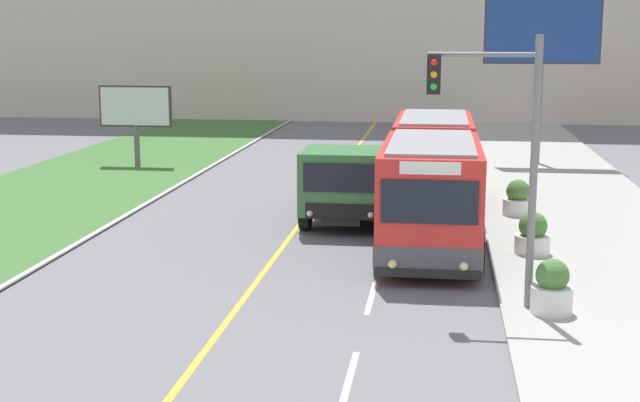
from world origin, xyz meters
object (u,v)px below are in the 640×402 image
object	(u,v)px
billboard_large	(542,38)
planter_round_second	(533,235)
dump_truck	(348,184)
planter_round_third	(518,199)
billboard_small	(136,109)
city_bus	(432,178)
planter_round_near	(552,289)
traffic_light_mast	(502,137)

from	to	relation	value
billboard_large	planter_round_second	distance (m)	17.47
dump_truck	planter_round_third	distance (m)	5.46
billboard_small	planter_round_third	bearing A→B (deg)	-30.04
dump_truck	planter_round_third	bearing A→B (deg)	17.12
planter_round_second	planter_round_third	size ratio (longest dim) A/B	0.98
city_bus	planter_round_second	size ratio (longest dim) A/B	11.57
planter_round_third	billboard_large	bearing A→B (deg)	81.42
billboard_large	planter_round_second	bearing A→B (deg)	-96.11
dump_truck	planter_round_near	world-z (taller)	dump_truck
planter_round_third	billboard_small	bearing A→B (deg)	149.96
traffic_light_mast	planter_round_near	distance (m)	3.25
traffic_light_mast	planter_round_near	bearing A→B (deg)	-17.79
dump_truck	planter_round_near	bearing A→B (deg)	-58.96
dump_truck	billboard_small	distance (m)	14.79
dump_truck	planter_round_second	distance (m)	6.22
traffic_light_mast	planter_round_second	xyz separation A→B (m)	(1.19, 4.65, -3.06)
billboard_small	traffic_light_mast	bearing A→B (deg)	-52.54
traffic_light_mast	billboard_large	world-z (taller)	billboard_large
city_bus	planter_round_third	distance (m)	3.53
dump_truck	planter_round_third	size ratio (longest dim) A/B	5.47
city_bus	planter_round_near	xyz separation A→B (m)	(2.53, -7.90, -0.96)
billboard_small	planter_round_second	size ratio (longest dim) A/B	3.16
city_bus	planter_round_second	world-z (taller)	city_bus
billboard_large	planter_round_third	distance (m)	12.77
city_bus	billboard_large	size ratio (longest dim) A/B	1.79
city_bus	dump_truck	xyz separation A→B (m)	(-2.53, 0.51, -0.33)
billboard_large	planter_round_second	size ratio (longest dim) A/B	6.48
dump_truck	billboard_large	bearing A→B (deg)	62.35
billboard_small	planter_round_third	size ratio (longest dim) A/B	3.09
billboard_large	planter_round_second	world-z (taller)	billboard_large
traffic_light_mast	billboard_small	world-z (taller)	traffic_light_mast
dump_truck	planter_round_near	distance (m)	9.84
city_bus	billboard_large	distance (m)	14.99
city_bus	planter_round_near	distance (m)	8.35
city_bus	planter_round_third	xyz separation A→B (m)	(2.66, 2.11, -0.96)
planter_round_near	city_bus	bearing A→B (deg)	107.78
billboard_small	planter_round_second	world-z (taller)	billboard_small
dump_truck	city_bus	bearing A→B (deg)	-11.48
billboard_small	planter_round_second	distance (m)	20.90
traffic_light_mast	planter_round_third	size ratio (longest dim) A/B	5.04
city_bus	traffic_light_mast	distance (m)	7.96
billboard_small	planter_round_near	size ratio (longest dim) A/B	3.08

